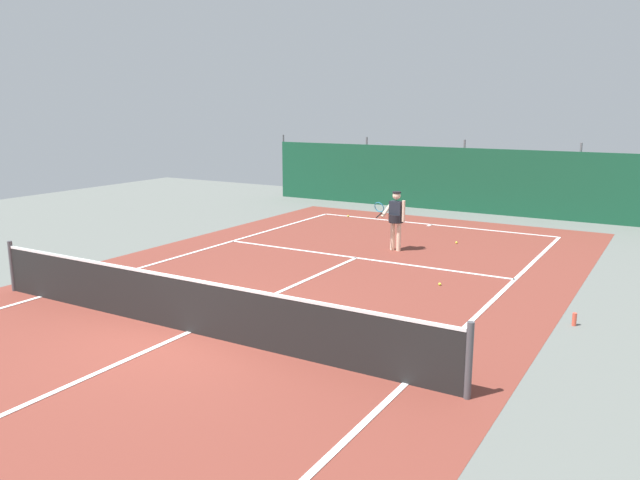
{
  "coord_description": "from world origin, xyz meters",
  "views": [
    {
      "loc": [
        7.29,
        -7.8,
        3.9
      ],
      "look_at": [
        0.15,
        4.26,
        0.9
      ],
      "focal_mm": 35.06,
      "sensor_mm": 36.0,
      "label": 1
    }
  ],
  "objects_px": {
    "water_bottle": "(574,319)",
    "tennis_net": "(188,305)",
    "tennis_player": "(396,216)",
    "tennis_ball_by_sideline": "(440,284)",
    "parked_car": "(533,186)",
    "tennis_ball_near_player": "(348,216)",
    "tennis_ball_midcourt": "(456,243)"
  },
  "relations": [
    {
      "from": "tennis_ball_by_sideline",
      "to": "water_bottle",
      "type": "height_order",
      "value": "water_bottle"
    },
    {
      "from": "tennis_ball_near_player",
      "to": "parked_car",
      "type": "height_order",
      "value": "parked_car"
    },
    {
      "from": "tennis_player",
      "to": "tennis_ball_by_sideline",
      "type": "xyz_separation_m",
      "value": [
        2.28,
        -2.68,
        -0.93
      ]
    },
    {
      "from": "tennis_net",
      "to": "tennis_ball_by_sideline",
      "type": "xyz_separation_m",
      "value": [
        2.78,
        5.07,
        -0.48
      ]
    },
    {
      "from": "tennis_ball_near_player",
      "to": "parked_car",
      "type": "xyz_separation_m",
      "value": [
        5.24,
        5.58,
        0.81
      ]
    },
    {
      "from": "tennis_ball_midcourt",
      "to": "water_bottle",
      "type": "xyz_separation_m",
      "value": [
        4.09,
        -5.63,
        0.09
      ]
    },
    {
      "from": "tennis_net",
      "to": "water_bottle",
      "type": "distance_m",
      "value": 6.95
    },
    {
      "from": "tennis_ball_by_sideline",
      "to": "water_bottle",
      "type": "bearing_deg",
      "value": -22.42
    },
    {
      "from": "tennis_ball_near_player",
      "to": "parked_car",
      "type": "bearing_deg",
      "value": 46.79
    },
    {
      "from": "tennis_ball_near_player",
      "to": "tennis_ball_midcourt",
      "type": "distance_m",
      "value": 5.38
    },
    {
      "from": "tennis_net",
      "to": "water_bottle",
      "type": "height_order",
      "value": "tennis_net"
    },
    {
      "from": "water_bottle",
      "to": "tennis_net",
      "type": "bearing_deg",
      "value": -146.52
    },
    {
      "from": "tennis_net",
      "to": "tennis_ball_midcourt",
      "type": "bearing_deg",
      "value": 79.85
    },
    {
      "from": "tennis_player",
      "to": "tennis_ball_by_sideline",
      "type": "height_order",
      "value": "tennis_player"
    },
    {
      "from": "tennis_player",
      "to": "tennis_ball_midcourt",
      "type": "bearing_deg",
      "value": -116.16
    },
    {
      "from": "tennis_ball_by_sideline",
      "to": "parked_car",
      "type": "xyz_separation_m",
      "value": [
        -0.68,
        12.34,
        0.81
      ]
    },
    {
      "from": "tennis_player",
      "to": "tennis_ball_midcourt",
      "type": "height_order",
      "value": "tennis_player"
    },
    {
      "from": "parked_car",
      "to": "water_bottle",
      "type": "height_order",
      "value": "parked_car"
    },
    {
      "from": "tennis_ball_by_sideline",
      "to": "parked_car",
      "type": "height_order",
      "value": "parked_car"
    },
    {
      "from": "tennis_ball_midcourt",
      "to": "tennis_player",
      "type": "bearing_deg",
      "value": -124.65
    },
    {
      "from": "tennis_ball_by_sideline",
      "to": "water_bottle",
      "type": "distance_m",
      "value": 3.25
    },
    {
      "from": "tennis_ball_near_player",
      "to": "tennis_ball_midcourt",
      "type": "xyz_separation_m",
      "value": [
        4.83,
        -2.37,
        0.0
      ]
    },
    {
      "from": "parked_car",
      "to": "tennis_ball_midcourt",
      "type": "bearing_deg",
      "value": -86.75
    },
    {
      "from": "tennis_ball_near_player",
      "to": "tennis_ball_by_sideline",
      "type": "bearing_deg",
      "value": -48.79
    },
    {
      "from": "tennis_ball_near_player",
      "to": "tennis_ball_by_sideline",
      "type": "relative_size",
      "value": 1.0
    },
    {
      "from": "tennis_ball_by_sideline",
      "to": "tennis_net",
      "type": "bearing_deg",
      "value": -118.77
    },
    {
      "from": "tennis_net",
      "to": "tennis_ball_by_sideline",
      "type": "bearing_deg",
      "value": 61.23
    },
    {
      "from": "tennis_net",
      "to": "tennis_player",
      "type": "distance_m",
      "value": 7.77
    },
    {
      "from": "tennis_ball_midcourt",
      "to": "water_bottle",
      "type": "bearing_deg",
      "value": -54.0
    },
    {
      "from": "tennis_ball_near_player",
      "to": "tennis_player",
      "type": "bearing_deg",
      "value": -48.26
    },
    {
      "from": "parked_car",
      "to": "tennis_ball_near_player",
      "type": "bearing_deg",
      "value": -127.03
    },
    {
      "from": "tennis_ball_by_sideline",
      "to": "water_bottle",
      "type": "xyz_separation_m",
      "value": [
        3.0,
        -1.24,
        0.09
      ]
    }
  ]
}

